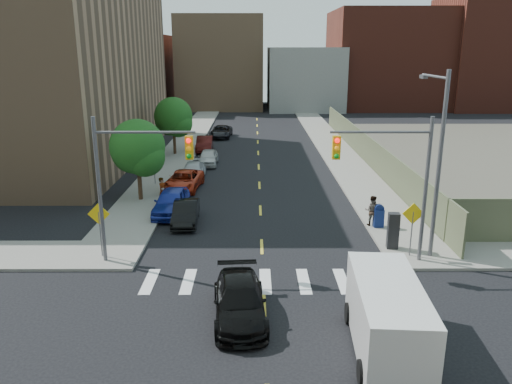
{
  "coord_description": "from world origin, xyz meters",
  "views": [
    {
      "loc": [
        -0.38,
        -16.01,
        9.9
      ],
      "look_at": [
        -0.29,
        11.28,
        2.0
      ],
      "focal_mm": 35.0,
      "sensor_mm": 36.0,
      "label": 1
    }
  ],
  "objects_px": {
    "parked_car_red": "(184,181)",
    "pedestrian_west": "(162,191)",
    "payphone": "(393,231)",
    "pedestrian_east": "(372,211)",
    "parked_car_grey": "(221,132)",
    "cargo_van": "(386,314)",
    "parked_car_maroon": "(205,144)",
    "mailbox": "(379,216)",
    "parked_car_silver": "(193,171)",
    "parked_car_black": "(186,213)",
    "black_sedan": "(240,301)",
    "parked_car_white": "(208,157)",
    "parked_car_blue": "(171,202)"
  },
  "relations": [
    {
      "from": "parked_car_blue",
      "to": "parked_car_white",
      "type": "height_order",
      "value": "parked_car_blue"
    },
    {
      "from": "parked_car_black",
      "to": "pedestrian_east",
      "type": "distance_m",
      "value": 10.72
    },
    {
      "from": "parked_car_blue",
      "to": "cargo_van",
      "type": "height_order",
      "value": "cargo_van"
    },
    {
      "from": "parked_car_grey",
      "to": "pedestrian_east",
      "type": "xyz_separation_m",
      "value": [
        10.5,
        -29.97,
        0.35
      ]
    },
    {
      "from": "parked_car_silver",
      "to": "parked_car_black",
      "type": "bearing_deg",
      "value": -83.63
    },
    {
      "from": "parked_car_white",
      "to": "cargo_van",
      "type": "xyz_separation_m",
      "value": [
        8.48,
        -27.86,
        0.62
      ]
    },
    {
      "from": "parked_car_red",
      "to": "mailbox",
      "type": "relative_size",
      "value": 3.67
    },
    {
      "from": "pedestrian_west",
      "to": "cargo_van",
      "type": "bearing_deg",
      "value": -126.44
    },
    {
      "from": "cargo_van",
      "to": "pedestrian_west",
      "type": "bearing_deg",
      "value": 126.93
    },
    {
      "from": "parked_car_grey",
      "to": "cargo_van",
      "type": "bearing_deg",
      "value": -75.3
    },
    {
      "from": "parked_car_maroon",
      "to": "pedestrian_west",
      "type": "relative_size",
      "value": 2.46
    },
    {
      "from": "cargo_van",
      "to": "parked_car_white",
      "type": "bearing_deg",
      "value": 110.8
    },
    {
      "from": "parked_car_red",
      "to": "payphone",
      "type": "relative_size",
      "value": 2.64
    },
    {
      "from": "parked_car_blue",
      "to": "parked_car_maroon",
      "type": "xyz_separation_m",
      "value": [
        0.17,
        19.59,
        -0.06
      ]
    },
    {
      "from": "cargo_van",
      "to": "pedestrian_west",
      "type": "xyz_separation_m",
      "value": [
        -10.35,
        15.9,
        -0.26
      ]
    },
    {
      "from": "parked_car_grey",
      "to": "pedestrian_east",
      "type": "bearing_deg",
      "value": -67.14
    },
    {
      "from": "parked_car_grey",
      "to": "mailbox",
      "type": "relative_size",
      "value": 3.66
    },
    {
      "from": "parked_car_blue",
      "to": "black_sedan",
      "type": "xyz_separation_m",
      "value": [
        4.55,
        -12.38,
        -0.1
      ]
    },
    {
      "from": "parked_car_red",
      "to": "pedestrian_west",
      "type": "relative_size",
      "value": 2.72
    },
    {
      "from": "black_sedan",
      "to": "pedestrian_west",
      "type": "relative_size",
      "value": 2.66
    },
    {
      "from": "parked_car_black",
      "to": "pedestrian_east",
      "type": "height_order",
      "value": "pedestrian_east"
    },
    {
      "from": "payphone",
      "to": "pedestrian_east",
      "type": "relative_size",
      "value": 1.06
    },
    {
      "from": "parked_car_silver",
      "to": "pedestrian_west",
      "type": "height_order",
      "value": "pedestrian_west"
    },
    {
      "from": "parked_car_silver",
      "to": "pedestrian_west",
      "type": "distance_m",
      "value": 7.25
    },
    {
      "from": "parked_car_silver",
      "to": "parked_car_white",
      "type": "distance_m",
      "value": 4.87
    },
    {
      "from": "parked_car_blue",
      "to": "parked_car_black",
      "type": "relative_size",
      "value": 1.16
    },
    {
      "from": "parked_car_maroon",
      "to": "pedestrian_east",
      "type": "height_order",
      "value": "pedestrian_east"
    },
    {
      "from": "parked_car_silver",
      "to": "mailbox",
      "type": "relative_size",
      "value": 3.2
    },
    {
      "from": "mailbox",
      "to": "black_sedan",
      "type": "bearing_deg",
      "value": -131.6
    },
    {
      "from": "parked_car_black",
      "to": "black_sedan",
      "type": "relative_size",
      "value": 0.83
    },
    {
      "from": "parked_car_black",
      "to": "payphone",
      "type": "relative_size",
      "value": 2.15
    },
    {
      "from": "parked_car_maroon",
      "to": "cargo_van",
      "type": "distance_m",
      "value": 35.27
    },
    {
      "from": "parked_car_black",
      "to": "parked_car_blue",
      "type": "bearing_deg",
      "value": 120.35
    },
    {
      "from": "parked_car_silver",
      "to": "payphone",
      "type": "xyz_separation_m",
      "value": [
        11.8,
        -14.51,
        0.46
      ]
    },
    {
      "from": "parked_car_grey",
      "to": "parked_car_silver",
      "type": "bearing_deg",
      "value": -89.51
    },
    {
      "from": "pedestrian_east",
      "to": "parked_car_red",
      "type": "bearing_deg",
      "value": -15.42
    },
    {
      "from": "parked_car_red",
      "to": "pedestrian_west",
      "type": "xyz_separation_m",
      "value": [
        -0.8,
        -3.99,
        0.37
      ]
    },
    {
      "from": "parked_car_maroon",
      "to": "pedestrian_west",
      "type": "height_order",
      "value": "pedestrian_west"
    },
    {
      "from": "parked_car_blue",
      "to": "black_sedan",
      "type": "height_order",
      "value": "parked_car_blue"
    },
    {
      "from": "parked_car_blue",
      "to": "pedestrian_west",
      "type": "height_order",
      "value": "pedestrian_west"
    },
    {
      "from": "cargo_van",
      "to": "pedestrian_west",
      "type": "relative_size",
      "value": 3.09
    },
    {
      "from": "parked_car_black",
      "to": "black_sedan",
      "type": "bearing_deg",
      "value": -74.66
    },
    {
      "from": "parked_car_silver",
      "to": "pedestrian_east",
      "type": "height_order",
      "value": "pedestrian_east"
    },
    {
      "from": "parked_car_blue",
      "to": "mailbox",
      "type": "distance_m",
      "value": 12.44
    },
    {
      "from": "parked_car_maroon",
      "to": "mailbox",
      "type": "bearing_deg",
      "value": -64.09
    },
    {
      "from": "mailbox",
      "to": "pedestrian_west",
      "type": "relative_size",
      "value": 0.74
    },
    {
      "from": "parked_car_black",
      "to": "mailbox",
      "type": "xyz_separation_m",
      "value": [
        11.02,
        -1.04,
        0.14
      ]
    },
    {
      "from": "parked_car_silver",
      "to": "pedestrian_east",
      "type": "distance_m",
      "value": 16.01
    },
    {
      "from": "parked_car_maroon",
      "to": "parked_car_blue",
      "type": "bearing_deg",
      "value": -92.74
    },
    {
      "from": "parked_car_black",
      "to": "pedestrian_west",
      "type": "height_order",
      "value": "pedestrian_west"
    }
  ]
}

